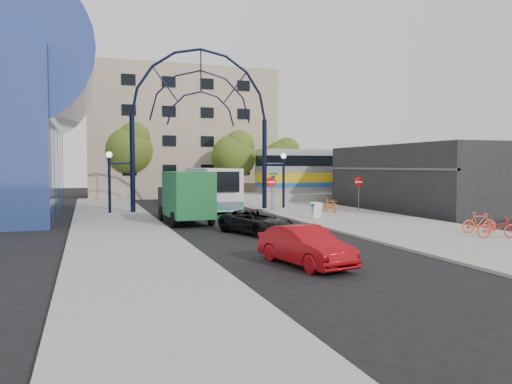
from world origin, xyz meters
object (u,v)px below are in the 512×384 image
object	(u,v)px
street_name_sign	(273,183)
bike_far_c	(497,227)
black_suv	(257,222)
bike_near_a	(330,207)
red_sedan	(305,246)
sandwich_board	(316,208)
bike_near_b	(330,205)
city_bus	(211,187)
tree_north_c	(283,158)
gateway_arch	(201,96)
do_not_enter_sign	(359,185)
bike_far_b	(479,223)
green_truck	(185,197)
train_car	(375,171)
stop_sign	(271,185)
tree_north_a	(235,154)
tree_north_b	(130,148)

from	to	relation	value
street_name_sign	bike_far_c	size ratio (longest dim) A/B	1.49
black_suv	bike_near_a	bearing A→B (deg)	24.39
black_suv	red_sedan	xyz separation A→B (m)	(-1.03, -8.11, 0.06)
street_name_sign	sandwich_board	bearing A→B (deg)	-86.54
red_sedan	bike_near_b	size ratio (longest dim) A/B	2.79
sandwich_board	bike_near_a	world-z (taller)	sandwich_board
street_name_sign	bike_far_c	distance (m)	17.82
city_bus	bike_far_c	distance (m)	22.94
tree_north_c	red_sedan	bearing A→B (deg)	-110.70
gateway_arch	do_not_enter_sign	distance (m)	13.43
do_not_enter_sign	bike_far_b	xyz separation A→B (m)	(-0.93, -13.00, -1.34)
green_truck	do_not_enter_sign	bearing A→B (deg)	10.93
train_car	tree_north_c	world-z (taller)	tree_north_c
bike_far_c	train_car	bearing A→B (deg)	-4.33
gateway_arch	stop_sign	bearing A→B (deg)	-22.63
train_car	green_truck	distance (m)	27.21
stop_sign	tree_north_a	distance (m)	14.23
bike_far_b	bike_far_c	bearing A→B (deg)	178.53
red_sedan	bike_far_c	distance (m)	10.98
train_car	bike_far_c	xyz separation A→B (m)	(-10.38, -26.60, -2.29)
bike_far_c	bike_near_b	bearing A→B (deg)	20.80
gateway_arch	city_bus	distance (m)	7.54
sandwich_board	red_sedan	size ratio (longest dim) A/B	0.24
city_bus	gateway_arch	bearing A→B (deg)	-113.11
city_bus	green_truck	world-z (taller)	city_bus
street_name_sign	city_bus	xyz separation A→B (m)	(-3.82, 4.19, -0.44)
city_bus	red_sedan	bearing A→B (deg)	-92.63
tree_north_c	black_suv	bearing A→B (deg)	-114.41
do_not_enter_sign	gateway_arch	bearing A→B (deg)	160.01
red_sedan	bike_near_a	xyz separation A→B (m)	(9.27, 16.10, -0.15)
train_car	black_suv	world-z (taller)	train_car
train_car	tree_north_c	distance (m)	9.95
gateway_arch	green_truck	world-z (taller)	gateway_arch
do_not_enter_sign	sandwich_board	world-z (taller)	do_not_enter_sign
tree_north_b	bike_far_b	distance (m)	36.05
street_name_sign	bike_near_a	distance (m)	4.89
sandwich_board	green_truck	xyz separation A→B (m)	(-8.19, 0.92, 0.80)
street_name_sign	red_sedan	size ratio (longest dim) A/B	0.68
train_car	tree_north_a	bearing A→B (deg)	164.20
tree_north_c	bike_near_b	distance (m)	18.55
do_not_enter_sign	train_car	size ratio (longest dim) A/B	0.10
tree_north_c	tree_north_b	bearing A→B (deg)	172.88
city_bus	bike_near_b	xyz separation A→B (m)	(7.26, -6.70, -1.12)
tree_north_b	bike_near_b	distance (m)	23.92
tree_north_c	green_truck	distance (m)	25.81
green_truck	bike_near_a	world-z (taller)	green_truck
tree_north_c	do_not_enter_sign	bearing A→B (deg)	-93.58
stop_sign	black_suv	xyz separation A→B (m)	(-4.86, -10.91, -1.38)
tree_north_a	bike_far_b	world-z (taller)	tree_north_a
bike_far_b	street_name_sign	bearing A→B (deg)	31.56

